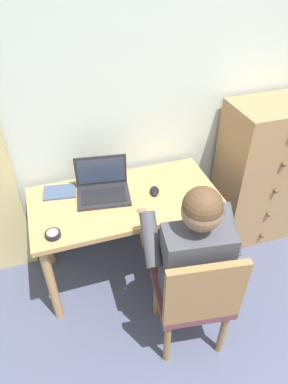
{
  "coord_description": "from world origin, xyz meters",
  "views": [
    {
      "loc": [
        -0.85,
        0.14,
        2.14
      ],
      "look_at": [
        -0.35,
        1.72,
        0.82
      ],
      "focal_mm": 31.97,
      "sensor_mm": 36.0,
      "label": 1
    }
  ],
  "objects": [
    {
      "name": "computer_mouse",
      "position": [
        -0.24,
        1.81,
        0.73
      ],
      "size": [
        0.09,
        0.11,
        0.03
      ],
      "primitive_type": "ellipsoid",
      "rotation": [
        0.0,
        0.0,
        -0.3
      ],
      "color": "black",
      "rests_on": "desk"
    },
    {
      "name": "desk",
      "position": [
        -0.45,
        1.82,
        0.61
      ],
      "size": [
        1.23,
        0.61,
        0.72
      ],
      "color": "tan",
      "rests_on": "ground_plane"
    },
    {
      "name": "desk_clock",
      "position": [
        -0.93,
        1.61,
        0.73
      ],
      "size": [
        0.09,
        0.09,
        0.03
      ],
      "color": "black",
      "rests_on": "desk"
    },
    {
      "name": "notebook_pad",
      "position": [
        -0.85,
        2.01,
        0.72
      ],
      "size": [
        0.23,
        0.18,
        0.01
      ],
      "primitive_type": "cube",
      "rotation": [
        0.0,
        0.0,
        -0.15
      ],
      "color": "#3D4C6B",
      "rests_on": "desk"
    },
    {
      "name": "chair",
      "position": [
        -0.23,
        1.14,
        0.48
      ],
      "size": [
        0.47,
        0.46,
        0.87
      ],
      "color": "brown",
      "rests_on": "ground_plane"
    },
    {
      "name": "laptop",
      "position": [
        -0.57,
        1.91,
        0.77
      ],
      "size": [
        0.37,
        0.3,
        0.24
      ],
      "color": "#232326",
      "rests_on": "desk"
    },
    {
      "name": "person_seated",
      "position": [
        -0.21,
        1.32,
        0.67
      ],
      "size": [
        0.58,
        0.62,
        1.19
      ],
      "color": "#4C4C4C",
      "rests_on": "ground_plane"
    },
    {
      "name": "dresser",
      "position": [
        0.67,
        1.93,
        0.58
      ],
      "size": [
        0.6,
        0.44,
        1.17
      ],
      "color": "#9E754C",
      "rests_on": "ground_plane"
    },
    {
      "name": "coffee_mug",
      "position": [
        -0.0,
        1.61,
        0.76
      ],
      "size": [
        0.12,
        0.08,
        0.09
      ],
      "color": "#9E3D38",
      "rests_on": "desk"
    },
    {
      "name": "wall_back",
      "position": [
        0.0,
        2.2,
        1.25
      ],
      "size": [
        4.8,
        0.05,
        2.5
      ],
      "primitive_type": "cube",
      "color": "silver",
      "rests_on": "ground_plane"
    }
  ]
}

